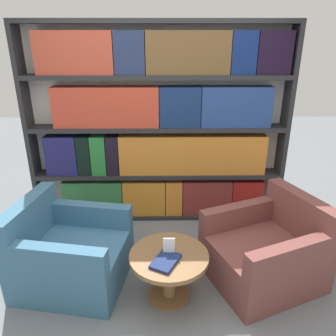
# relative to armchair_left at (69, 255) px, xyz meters

# --- Properties ---
(ground_plane) EXTENTS (14.00, 14.00, 0.00)m
(ground_plane) POSITION_rel_armchair_left_xyz_m (0.81, -0.29, -0.28)
(ground_plane) COLOR slate
(bookshelf) EXTENTS (3.03, 0.30, 2.33)m
(bookshelf) POSITION_rel_armchair_left_xyz_m (0.84, 1.22, 0.87)
(bookshelf) COLOR silver
(bookshelf) RESTS_ON ground_plane
(armchair_left) EXTENTS (1.06, 0.99, 0.81)m
(armchair_left) POSITION_rel_armchair_left_xyz_m (0.00, 0.00, 0.00)
(armchair_left) COLOR #386684
(armchair_left) RESTS_ON ground_plane
(armchair_right) EXTENTS (1.18, 1.13, 0.81)m
(armchair_right) POSITION_rel_armchair_left_xyz_m (1.84, 0.01, 0.00)
(armchair_right) COLOR brown
(armchair_right) RESTS_ON ground_plane
(coffee_table) EXTENTS (0.68, 0.68, 0.45)m
(coffee_table) POSITION_rel_armchair_left_xyz_m (0.92, -0.23, 0.04)
(coffee_table) COLOR brown
(coffee_table) RESTS_ON ground_plane
(table_sign) EXTENTS (0.10, 0.06, 0.16)m
(table_sign) POSITION_rel_armchair_left_xyz_m (0.92, -0.23, 0.24)
(table_sign) COLOR black
(table_sign) RESTS_ON coffee_table
(stray_book) EXTENTS (0.28, 0.31, 0.03)m
(stray_book) POSITION_rel_armchair_left_xyz_m (0.89, -0.34, 0.18)
(stray_book) COLOR navy
(stray_book) RESTS_ON coffee_table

